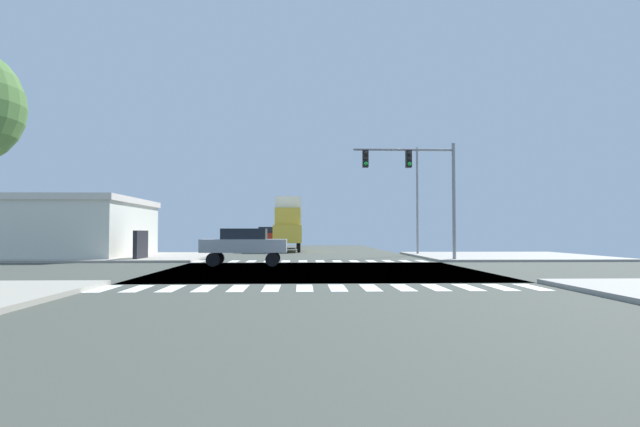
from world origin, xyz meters
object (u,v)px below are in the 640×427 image
street_lamp (414,191)px  bank_building (35,228)px  box_truck_queued_1 (288,223)px  sedan_crossing_1 (244,244)px  traffic_signal_mast (416,174)px  pickup_farside_1 (290,236)px  suv_nearside_1 (267,235)px

street_lamp → bank_building: street_lamp is taller
bank_building → box_truck_queued_1: bearing=33.5°
sedan_crossing_1 → traffic_signal_mast: bearing=109.4°
sedan_crossing_1 → box_truck_queued_1: 20.08m
street_lamp → box_truck_queued_1: (-9.45, 8.72, -2.19)m
box_truck_queued_1 → pickup_farside_1: bearing=-90.0°
bank_building → suv_nearside_1: size_ratio=3.33×
bank_building → traffic_signal_mast: bearing=-12.7°
traffic_signal_mast → box_truck_queued_1: size_ratio=0.96×
street_lamp → pickup_farside_1: size_ratio=1.56×
suv_nearside_1 → box_truck_queued_1: box_truck_queued_1 is taller
traffic_signal_mast → box_truck_queued_1: (-7.84, 16.58, -2.52)m
bank_building → sedan_crossing_1: bank_building is taller
traffic_signal_mast → suv_nearside_1: 34.46m
pickup_farside_1 → sedan_crossing_1: pickup_farside_1 is taller
suv_nearside_1 → box_truck_queued_1: (3.00, -15.93, 1.17)m
suv_nearside_1 → pickup_farside_1: size_ratio=0.90×
traffic_signal_mast → bank_building: size_ratio=0.45×
bank_building → street_lamp: bearing=5.1°
suv_nearside_1 → pickup_farside_1: pickup_farside_1 is taller
traffic_signal_mast → pickup_farside_1: 26.46m
pickup_farside_1 → box_truck_queued_1: size_ratio=0.71×
suv_nearside_1 → pickup_farside_1: 8.10m
traffic_signal_mast → box_truck_queued_1: traffic_signal_mast is taller
street_lamp → sedan_crossing_1: street_lamp is taller
suv_nearside_1 → sedan_crossing_1: size_ratio=1.07×
traffic_signal_mast → street_lamp: bearing=78.4°
suv_nearside_1 → sedan_crossing_1: (1.25, -35.88, -0.28)m
street_lamp → pickup_farside_1: bearing=118.9°
traffic_signal_mast → sedan_crossing_1: traffic_signal_mast is taller
street_lamp → box_truck_queued_1: size_ratio=1.10×
bank_building → suv_nearside_1: 30.28m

